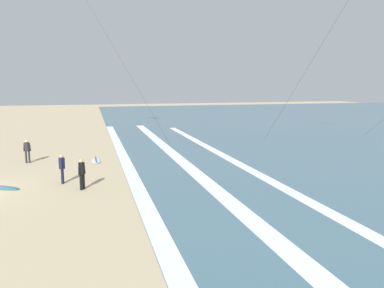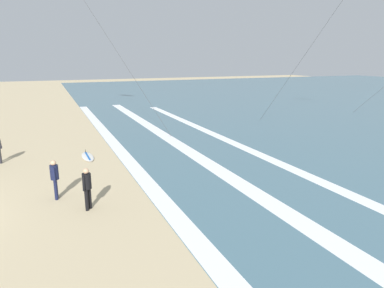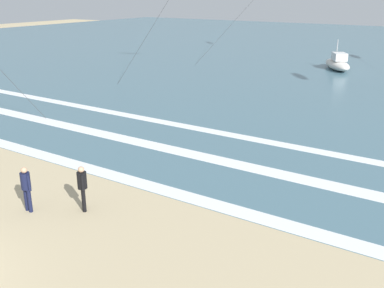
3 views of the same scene
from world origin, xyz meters
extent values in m
cube|color=#476B7A|center=(0.00, 53.00, 0.01)|extent=(140.00, 90.00, 0.01)
cube|color=white|center=(1.38, 8.40, 0.01)|extent=(58.50, 0.77, 0.01)
cube|color=white|center=(1.60, 12.19, 0.01)|extent=(59.19, 0.91, 0.01)
cube|color=white|center=(0.48, 15.68, 0.01)|extent=(49.70, 0.73, 0.01)
cylinder|color=black|center=(0.88, 5.60, 0.41)|extent=(0.13, 0.13, 0.82)
cylinder|color=black|center=(0.72, 5.72, 0.41)|extent=(0.13, 0.13, 0.82)
cylinder|color=black|center=(0.80, 5.66, 1.11)|extent=(0.32, 0.32, 0.58)
cylinder|color=black|center=(0.95, 5.54, 1.08)|extent=(0.16, 0.15, 0.56)
cylinder|color=black|center=(0.66, 5.78, 1.08)|extent=(0.16, 0.15, 0.56)
sphere|color=tan|center=(0.80, 5.66, 1.49)|extent=(0.21, 0.21, 0.21)
cylinder|color=#141938|center=(-0.83, 4.61, 0.41)|extent=(0.13, 0.13, 0.82)
cylinder|color=#141938|center=(-0.63, 4.60, 0.41)|extent=(0.13, 0.13, 0.82)
cylinder|color=#141938|center=(-0.73, 4.60, 1.11)|extent=(0.32, 0.32, 0.58)
cylinder|color=#141938|center=(-0.92, 4.62, 1.08)|extent=(0.14, 0.10, 0.56)
cylinder|color=#141938|center=(-0.54, 4.59, 1.08)|extent=(0.14, 0.10, 0.56)
sphere|color=tan|center=(-0.73, 4.60, 1.49)|extent=(0.21, 0.21, 0.21)
ellipsoid|color=beige|center=(-0.13, 39.00, 0.45)|extent=(4.19, 5.31, 0.90)
cube|color=silver|center=(0.08, 38.66, 1.25)|extent=(1.73, 1.85, 0.70)
cylinder|color=#B2B2B2|center=(-0.45, 39.51, 1.80)|extent=(0.08, 0.08, 1.80)
camera|label=1|loc=(20.18, 6.24, 5.34)|focal=35.23mm
camera|label=2|loc=(13.13, 4.58, 5.46)|focal=32.11mm
camera|label=3|loc=(11.23, -3.68, 7.07)|focal=41.53mm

